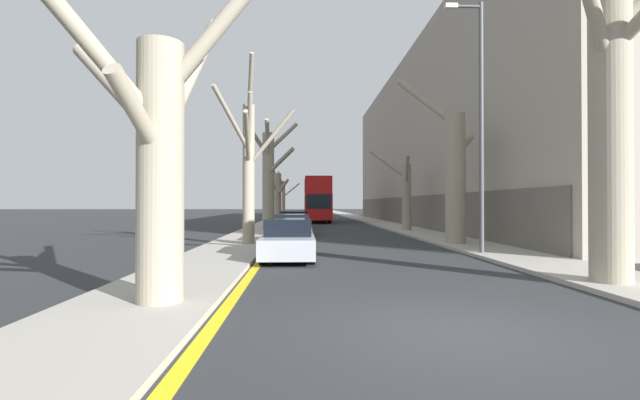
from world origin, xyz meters
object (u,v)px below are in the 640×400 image
(street_tree_left_0, at_px, (159,149))
(lamp_post, at_px, (479,116))
(street_tree_left_1, at_px, (249,163))
(parked_car_2, at_px, (295,223))
(parked_car_0, at_px, (288,240))
(parked_car_3, at_px, (296,220))
(street_tree_left_3, at_px, (277,195))
(street_tree_left_2, at_px, (269,175))
(street_tree_right_0, at_px, (613,117))
(street_tree_right_2, at_px, (405,193))
(street_tree_left_4, at_px, (283,195))
(parked_car_1, at_px, (292,230))
(street_tree_right_1, at_px, (453,171))
(double_decker_bus, at_px, (317,197))

(street_tree_left_0, relative_size, lamp_post, 0.67)
(street_tree_left_1, relative_size, parked_car_2, 1.87)
(parked_car_0, distance_m, parked_car_3, 18.56)
(street_tree_left_0, height_order, street_tree_left_3, street_tree_left_0)
(lamp_post, bearing_deg, street_tree_left_0, -140.95)
(lamp_post, bearing_deg, street_tree_left_2, 119.56)
(parked_car_0, bearing_deg, lamp_post, 5.08)
(street_tree_left_1, height_order, street_tree_right_0, street_tree_left_1)
(street_tree_left_3, relative_size, parked_car_3, 1.34)
(street_tree_right_2, distance_m, parked_car_2, 8.10)
(street_tree_left_4, height_order, parked_car_0, street_tree_left_4)
(parked_car_0, relative_size, parked_car_2, 0.94)
(street_tree_right_2, relative_size, parked_car_1, 1.36)
(parked_car_1, bearing_deg, street_tree_right_2, 50.38)
(parked_car_3, bearing_deg, street_tree_left_3, 101.55)
(street_tree_right_2, bearing_deg, street_tree_right_1, -90.68)
(parked_car_3, bearing_deg, lamp_post, -68.99)
(street_tree_left_0, distance_m, street_tree_left_3, 35.41)
(street_tree_left_2, bearing_deg, parked_car_1, -80.11)
(street_tree_left_0, xyz_separation_m, parked_car_3, (2.14, 25.28, -2.22))
(street_tree_left_0, bearing_deg, parked_car_0, 72.32)
(street_tree_left_0, height_order, street_tree_left_2, street_tree_left_2)
(street_tree_left_3, xyz_separation_m, parked_car_0, (2.07, -28.69, -2.10))
(street_tree_right_1, bearing_deg, lamp_post, -97.04)
(street_tree_left_3, distance_m, parked_car_0, 28.84)
(street_tree_left_1, xyz_separation_m, street_tree_right_2, (9.39, 9.89, -1.06))
(parked_car_0, bearing_deg, street_tree_right_2, 62.23)
(parked_car_0, relative_size, parked_car_3, 0.88)
(parked_car_0, distance_m, parked_car_1, 5.19)
(street_tree_left_3, height_order, double_decker_bus, street_tree_left_3)
(street_tree_left_2, height_order, parked_car_3, street_tree_left_2)
(street_tree_left_1, xyz_separation_m, street_tree_left_2, (-0.02, 11.76, 0.26))
(street_tree_right_2, bearing_deg, street_tree_right_0, -90.09)
(street_tree_right_0, xyz_separation_m, parked_car_3, (-7.47, 23.86, -3.19))
(street_tree_left_2, distance_m, parked_car_0, 16.57)
(street_tree_left_1, xyz_separation_m, street_tree_left_4, (-0.17, 35.64, -0.72))
(lamp_post, bearing_deg, street_tree_left_4, 102.80)
(parked_car_0, bearing_deg, street_tree_right_0, -35.37)
(street_tree_right_1, bearing_deg, parked_car_1, 175.68)
(street_tree_left_3, distance_m, lamp_post, 29.57)
(street_tree_right_0, bearing_deg, street_tree_right_2, 89.91)
(street_tree_left_0, relative_size, street_tree_right_1, 0.77)
(parked_car_1, relative_size, lamp_post, 0.45)
(street_tree_left_4, bearing_deg, double_decker_bus, -67.55)
(street_tree_left_3, height_order, parked_car_1, street_tree_left_3)
(parked_car_2, bearing_deg, street_tree_left_1, -104.08)
(double_decker_bus, height_order, parked_car_2, double_decker_bus)
(street_tree_right_0, relative_size, street_tree_right_2, 1.41)
(street_tree_left_4, distance_m, lamp_post, 40.45)
(lamp_post, bearing_deg, parked_car_1, 146.43)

